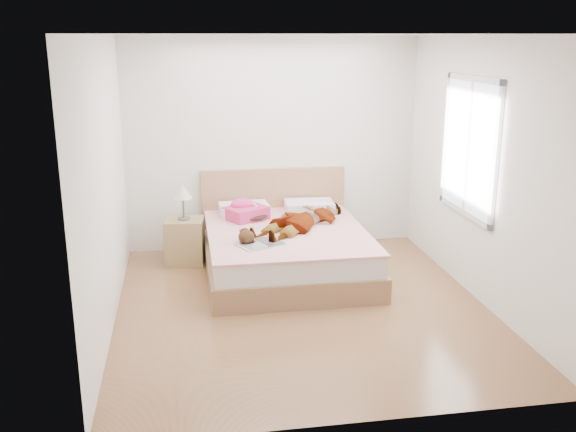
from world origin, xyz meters
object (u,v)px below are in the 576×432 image
at_px(bed, 285,248).
at_px(towel, 245,211).
at_px(nightstand, 185,238).
at_px(phone, 254,205).
at_px(magazine, 261,244).
at_px(coffee_mug, 271,238).
at_px(woman, 302,216).
at_px(plush_toy, 246,236).

xyz_separation_m(bed, towel, (-0.40, 0.45, 0.33)).
bearing_deg(nightstand, phone, 1.01).
distance_m(magazine, nightstand, 1.28).
bearing_deg(bed, coffee_mug, -114.73).
height_order(woman, magazine, woman).
bearing_deg(magazine, nightstand, 127.88).
bearing_deg(coffee_mug, phone, 93.86).
relative_size(towel, nightstand, 0.61).
relative_size(magazine, nightstand, 0.60).
bearing_deg(coffee_mug, towel, 100.62).
relative_size(woman, bed, 0.73).
height_order(coffee_mug, nightstand, nightstand).
bearing_deg(towel, coffee_mug, -79.38).
bearing_deg(nightstand, bed, -22.07).
height_order(phone, nightstand, nightstand).
distance_m(phone, magazine, 1.03).
xyz_separation_m(phone, magazine, (-0.05, -1.01, -0.15)).
bearing_deg(bed, towel, 131.82).
bearing_deg(coffee_mug, plush_toy, 175.40).
xyz_separation_m(woman, magazine, (-0.55, -0.61, -0.10)).
height_order(magazine, plush_toy, plush_toy).
bearing_deg(bed, phone, 121.97).
relative_size(magazine, plush_toy, 2.13).
bearing_deg(phone, magazine, -137.30).
distance_m(phone, coffee_mug, 0.97).
height_order(phone, towel, towel).
distance_m(woman, magazine, 0.83).
bearing_deg(nightstand, coffee_mug, -46.73).
bearing_deg(coffee_mug, woman, 52.27).
distance_m(magazine, coffee_mug, 0.13).
xyz_separation_m(phone, bed, (0.29, -0.47, -0.39)).
distance_m(woman, towel, 0.72).
bearing_deg(woman, nightstand, -150.72).
relative_size(plush_toy, nightstand, 0.28).
relative_size(phone, bed, 0.04).
relative_size(bed, plush_toy, 7.90).
height_order(woman, coffee_mug, woman).
xyz_separation_m(woman, nightstand, (-1.33, 0.39, -0.30)).
bearing_deg(coffee_mug, magazine, -155.22).
xyz_separation_m(towel, magazine, (0.06, -1.00, -0.09)).
xyz_separation_m(bed, nightstand, (-1.12, 0.45, 0.04)).
distance_m(phone, towel, 0.13).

